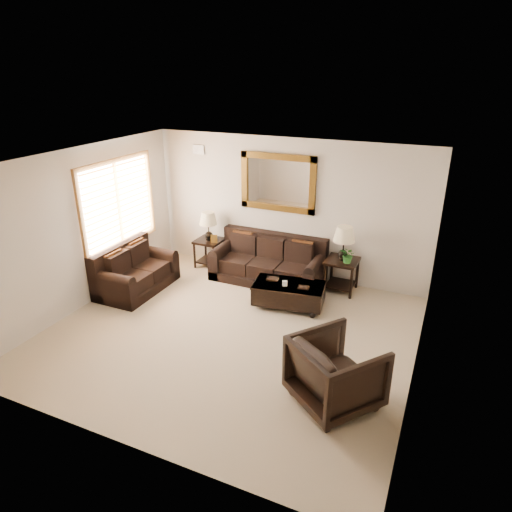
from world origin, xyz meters
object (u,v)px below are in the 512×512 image
at_px(end_table_left, 209,231).
at_px(coffee_table, 289,292).
at_px(end_table_right, 343,250).
at_px(armchair, 336,369).
at_px(sofa, 269,264).
at_px(loveseat, 134,273).

bearing_deg(end_table_left, coffee_table, -24.41).
height_order(end_table_left, end_table_right, end_table_right).
relative_size(end_table_right, coffee_table, 0.96).
bearing_deg(armchair, sofa, -16.70).
relative_size(loveseat, end_table_left, 1.30).
bearing_deg(end_table_right, end_table_left, 179.59).
height_order(loveseat, end_table_left, end_table_left).
xyz_separation_m(end_table_right, armchair, (0.70, -3.04, -0.34)).
bearing_deg(coffee_table, sofa, 122.22).
bearing_deg(coffee_table, loveseat, -177.50).
xyz_separation_m(loveseat, coffee_table, (2.87, 0.56, -0.06)).
bearing_deg(loveseat, sofa, -56.77).
height_order(loveseat, coffee_table, loveseat).
distance_m(end_table_left, end_table_right, 2.80).
height_order(sofa, end_table_left, end_table_left).
xyz_separation_m(end_table_right, coffee_table, (-0.68, -0.94, -0.56)).
bearing_deg(end_table_right, coffee_table, -126.02).
bearing_deg(sofa, end_table_right, 3.97).
distance_m(sofa, end_table_left, 1.46).
relative_size(sofa, end_table_left, 1.84).
xyz_separation_m(loveseat, armchair, (4.25, -1.54, 0.17)).
bearing_deg(end_table_left, end_table_right, -0.41).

